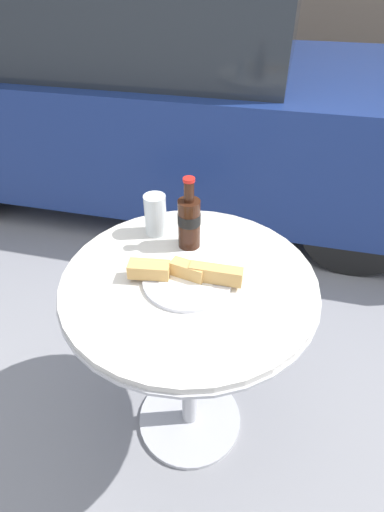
% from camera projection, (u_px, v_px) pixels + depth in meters
% --- Properties ---
extents(ground_plane, '(30.00, 30.00, 0.00)m').
position_uv_depth(ground_plane, '(190.00, 419.00, 1.63)').
color(ground_plane, gray).
extents(bistro_table, '(0.76, 0.76, 0.77)m').
position_uv_depth(bistro_table, '(189.00, 317.00, 1.26)').
color(bistro_table, '#B7B7BC').
rests_on(bistro_table, ground_plane).
extents(cola_bottle_left, '(0.07, 0.07, 0.24)m').
position_uv_depth(cola_bottle_left, '(189.00, 220.00, 1.23)').
color(cola_bottle_left, '#33190F').
rests_on(cola_bottle_left, bistro_table).
extents(drinking_glass, '(0.07, 0.07, 0.14)m').
position_uv_depth(drinking_glass, '(156.00, 216.00, 1.30)').
color(drinking_glass, '#C68923').
rests_on(drinking_glass, bistro_table).
extents(lunch_plate_near, '(0.32, 0.26, 0.06)m').
position_uv_depth(lunch_plate_near, '(186.00, 276.00, 1.13)').
color(lunch_plate_near, white).
rests_on(lunch_plate_near, bistro_table).
extents(parked_car, '(4.21, 1.83, 1.44)m').
position_uv_depth(parked_car, '(167.00, 95.00, 2.87)').
color(parked_car, navy).
rests_on(parked_car, ground_plane).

